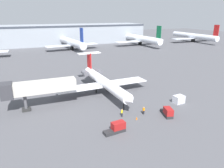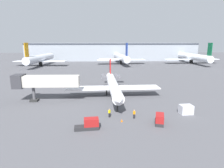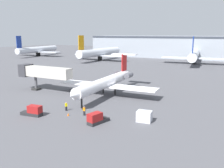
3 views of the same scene
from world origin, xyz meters
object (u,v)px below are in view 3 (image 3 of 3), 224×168
at_px(traffic_cone_near, 68,114).
at_px(cargo_container_uld, 144,116).
at_px(baggage_tug_trailing, 33,111).
at_px(ground_crew_marshaller, 84,111).
at_px(regional_jet, 107,81).
at_px(ground_crew_loader, 66,106).
at_px(jet_bridge, 42,72).
at_px(parked_airliner_centre, 194,55).
at_px(parked_airliner_west_mid, 100,52).
at_px(parked_airliner_west_end, 38,50).
at_px(baggage_tug_lead, 96,119).

bearing_deg(traffic_cone_near, cargo_container_uld, 14.54).
bearing_deg(baggage_tug_trailing, ground_crew_marshaller, 27.81).
xyz_separation_m(regional_jet, ground_crew_loader, (-1.28, -14.39, -2.47)).
relative_size(baggage_tug_trailing, traffic_cone_near, 7.50).
height_order(jet_bridge, parked_airliner_centre, parked_airliner_centre).
relative_size(ground_crew_marshaller, traffic_cone_near, 3.07).
bearing_deg(traffic_cone_near, jet_bridge, 143.94).
relative_size(cargo_container_uld, parked_airliner_centre, 0.07).
distance_m(ground_crew_loader, parked_airliner_west_mid, 89.14).
distance_m(jet_bridge, parked_airliner_west_mid, 73.19).
bearing_deg(ground_crew_loader, parked_airliner_west_end, 135.82).
bearing_deg(regional_jet, parked_airliner_centre, 83.45).
relative_size(ground_crew_loader, parked_airliner_centre, 0.05).
relative_size(jet_bridge, baggage_tug_trailing, 3.77).
xyz_separation_m(baggage_tug_trailing, parked_airliner_west_end, (-84.08, 90.14, 3.29)).
distance_m(jet_bridge, traffic_cone_near, 22.61).
bearing_deg(ground_crew_marshaller, ground_crew_loader, 170.32).
distance_m(regional_jet, parked_airliner_centre, 73.57).
distance_m(baggage_tug_trailing, parked_airliner_west_mid, 92.35).
height_order(cargo_container_uld, traffic_cone_near, cargo_container_uld).
bearing_deg(parked_airliner_west_end, regional_jet, -38.51).
xyz_separation_m(jet_bridge, traffic_cone_near, (17.89, -13.03, -4.61)).
xyz_separation_m(ground_crew_marshaller, traffic_cone_near, (-2.47, -1.49, -0.58)).
xyz_separation_m(jet_bridge, baggage_tug_lead, (24.48, -14.15, -4.05)).
xyz_separation_m(cargo_container_uld, traffic_cone_near, (-13.22, -3.43, -0.64)).
relative_size(parked_airliner_west_mid, parked_airliner_centre, 1.00).
distance_m(ground_crew_marshaller, parked_airliner_west_end, 126.03).
xyz_separation_m(baggage_tug_lead, baggage_tug_trailing, (-12.22, -1.67, 0.00)).
relative_size(traffic_cone_near, parked_airliner_west_mid, 0.02).
height_order(ground_crew_loader, parked_airliner_west_mid, parked_airliner_west_mid).
xyz_separation_m(traffic_cone_near, parked_airliner_west_mid, (-40.73, 82.56, 4.11)).
height_order(regional_jet, baggage_tug_lead, regional_jet).
relative_size(baggage_tug_trailing, parked_airliner_west_end, 0.11).
xyz_separation_m(regional_jet, baggage_tug_lead, (7.46, -17.80, -2.49)).
bearing_deg(baggage_tug_trailing, jet_bridge, 127.77).
distance_m(ground_crew_marshaller, ground_crew_loader, 4.70).
height_order(jet_bridge, baggage_tug_lead, jet_bridge).
bearing_deg(parked_airliner_centre, ground_crew_marshaller, -93.27).
distance_m(cargo_container_uld, parked_airliner_centre, 86.58).
height_order(regional_jet, jet_bridge, regional_jet).
xyz_separation_m(regional_jet, traffic_cone_near, (0.88, -16.67, -3.05)).
distance_m(jet_bridge, baggage_tug_trailing, 20.41).
distance_m(regional_jet, jet_bridge, 17.47).
xyz_separation_m(cargo_container_uld, parked_airliner_west_end, (-102.95, 83.93, 3.21)).
bearing_deg(parked_airliner_west_end, cargo_container_uld, -39.19).
xyz_separation_m(baggage_tug_trailing, parked_airliner_centre, (13.15, 92.54, 3.45)).
bearing_deg(ground_crew_marshaller, parked_airliner_centre, 86.73).
bearing_deg(ground_crew_marshaller, regional_jet, 102.44).
distance_m(regional_jet, baggage_tug_lead, 19.46).
bearing_deg(traffic_cone_near, parked_airliner_centre, 85.22).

